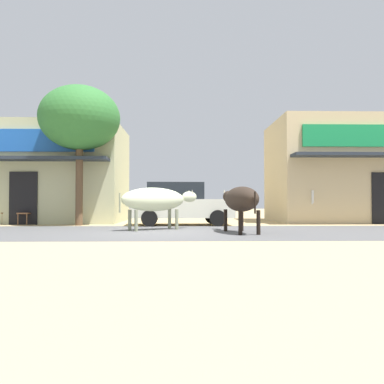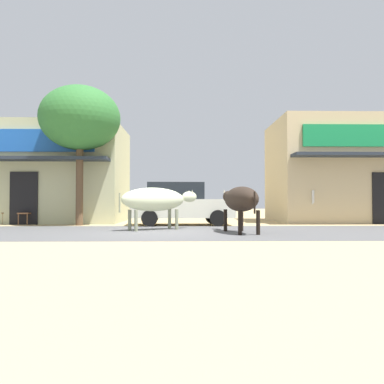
{
  "view_description": "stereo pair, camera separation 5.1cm",
  "coord_description": "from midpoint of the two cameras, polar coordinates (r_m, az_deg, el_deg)",
  "views": [
    {
      "loc": [
        0.7,
        -12.06,
        0.9
      ],
      "look_at": [
        1.04,
        1.38,
        1.23
      ],
      "focal_mm": 37.55,
      "sensor_mm": 36.0,
      "label": 1
    },
    {
      "loc": [
        0.76,
        -12.06,
        0.9
      ],
      "look_at": [
        1.04,
        1.38,
        1.23
      ],
      "focal_mm": 37.55,
      "sensor_mm": 36.0,
      "label": 2
    }
  ],
  "objects": [
    {
      "name": "pedestrian_by_shop",
      "position": [
        17.12,
        16.43,
        -1.26
      ],
      "size": [
        0.43,
        0.61,
        1.59
      ],
      "color": "brown",
      "rests_on": "ground"
    },
    {
      "name": "roadside_tree",
      "position": [
        16.3,
        -15.75,
        10.0
      ],
      "size": [
        3.08,
        3.08,
        5.37
      ],
      "color": "brown",
      "rests_on": "ground"
    },
    {
      "name": "asphalt_road",
      "position": [
        12.11,
        -4.89,
        -5.66
      ],
      "size": [
        72.0,
        5.86,
        0.0
      ],
      "primitive_type": "cube",
      "color": "#565556",
      "rests_on": "ground"
    },
    {
      "name": "cafe_chair_by_doorway",
      "position": [
        17.23,
        -22.67,
        -2.59
      ],
      "size": [
        0.47,
        0.47,
        0.92
      ],
      "color": "brown",
      "rests_on": "ground"
    },
    {
      "name": "parked_hatchback_car",
      "position": [
        15.58,
        -1.75,
        -1.63
      ],
      "size": [
        3.93,
        2.02,
        1.64
      ],
      "color": "beige",
      "rests_on": "ground"
    },
    {
      "name": "storefront_left_cafe",
      "position": [
        19.56,
        -21.46,
        2.35
      ],
      "size": [
        7.92,
        5.42,
        4.29
      ],
      "color": "#B6B88D",
      "rests_on": "ground"
    },
    {
      "name": "cow_near_brown",
      "position": [
        12.91,
        -5.32,
        -1.12
      ],
      "size": [
        2.58,
        1.87,
        1.35
      ],
      "color": "beige",
      "rests_on": "ground"
    },
    {
      "name": "ground",
      "position": [
        12.11,
        -4.89,
        -5.67
      ],
      "size": [
        80.0,
        80.0,
        0.0
      ],
      "primitive_type": "plane",
      "color": "tan"
    },
    {
      "name": "storefront_right_club",
      "position": [
        19.79,
        20.31,
        2.75
      ],
      "size": [
        6.18,
        5.42,
        4.6
      ],
      "color": "#CDB588",
      "rests_on": "ground"
    },
    {
      "name": "cafe_chair_near_tree",
      "position": [
        17.92,
        -25.04,
        -2.51
      ],
      "size": [
        0.61,
        0.61,
        0.92
      ],
      "color": "brown",
      "rests_on": "ground"
    },
    {
      "name": "cow_far_dark",
      "position": [
        11.76,
        6.76,
        -1.07
      ],
      "size": [
        1.11,
        2.8,
        1.34
      ],
      "color": "#2F241C",
      "rests_on": "ground"
    }
  ]
}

